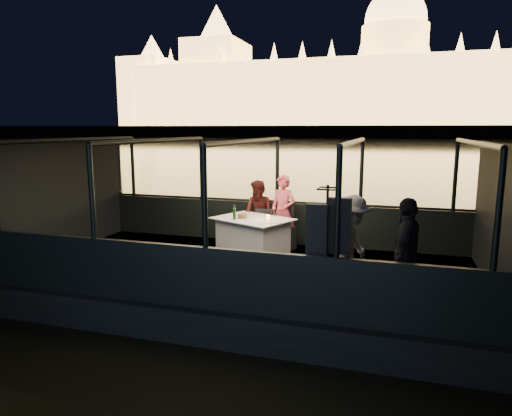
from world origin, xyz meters
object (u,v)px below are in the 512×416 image
(chair_port_left, at_px, (262,229))
(person_man_maroon, at_px, (259,213))
(dining_table_central, at_px, (253,237))
(wine_bottle, at_px, (234,212))
(chair_port_right, at_px, (283,228))
(passenger_dark, at_px, (407,250))
(person_woman_coral, at_px, (283,214))
(passenger_stripe, at_px, (351,243))
(coat_stand, at_px, (326,251))

(chair_port_left, distance_m, person_man_maroon, 0.41)
(dining_table_central, bearing_deg, wine_bottle, -142.81)
(dining_table_central, bearing_deg, chair_port_right, 55.02)
(chair_port_left, distance_m, passenger_dark, 3.72)
(dining_table_central, bearing_deg, chair_port_left, 83.01)
(person_man_maroon, distance_m, passenger_dark, 3.97)
(chair_port_right, height_order, person_woman_coral, person_woman_coral)
(chair_port_right, bearing_deg, person_man_maroon, -171.07)
(chair_port_right, bearing_deg, chair_port_left, -139.97)
(dining_table_central, distance_m, wine_bottle, 0.65)
(passenger_stripe, relative_size, wine_bottle, 5.49)
(chair_port_right, height_order, wine_bottle, wine_bottle)
(coat_stand, relative_size, wine_bottle, 6.31)
(coat_stand, height_order, passenger_stripe, coat_stand)
(person_woman_coral, bearing_deg, chair_port_right, -62.08)
(person_woman_coral, bearing_deg, person_man_maroon, -164.74)
(passenger_stripe, bearing_deg, chair_port_right, 47.83)
(dining_table_central, xyz_separation_m, person_woman_coral, (0.44, 0.72, 0.36))
(chair_port_right, height_order, coat_stand, coat_stand)
(coat_stand, distance_m, wine_bottle, 3.14)
(coat_stand, distance_m, person_woman_coral, 3.54)
(passenger_stripe, bearing_deg, dining_table_central, 63.63)
(chair_port_left, bearing_deg, coat_stand, -65.41)
(chair_port_left, bearing_deg, wine_bottle, -122.88)
(person_man_maroon, height_order, passenger_stripe, passenger_stripe)
(person_woman_coral, xyz_separation_m, passenger_dark, (2.42, -2.67, 0.10))
(chair_port_right, relative_size, wine_bottle, 3.28)
(coat_stand, xyz_separation_m, wine_bottle, (-2.12, 2.31, 0.02))
(chair_port_right, relative_size, person_man_maroon, 0.65)
(person_woman_coral, height_order, wine_bottle, person_woman_coral)
(person_man_maroon, bearing_deg, dining_table_central, -66.98)
(chair_port_right, bearing_deg, passenger_dark, -30.75)
(chair_port_left, relative_size, passenger_stripe, 0.54)
(coat_stand, bearing_deg, dining_table_central, 125.63)
(chair_port_left, bearing_deg, passenger_dark, -46.56)
(coat_stand, relative_size, passenger_dark, 1.13)
(wine_bottle, bearing_deg, chair_port_right, 49.24)
(chair_port_left, height_order, passenger_dark, passenger_dark)
(coat_stand, relative_size, person_man_maroon, 1.25)
(chair_port_left, distance_m, chair_port_right, 0.43)
(dining_table_central, height_order, person_woman_coral, person_woman_coral)
(passenger_dark, bearing_deg, chair_port_right, -123.74)
(dining_table_central, xyz_separation_m, chair_port_left, (0.06, 0.48, 0.06))
(chair_port_right, distance_m, passenger_stripe, 2.93)
(passenger_dark, distance_m, wine_bottle, 3.60)
(chair_port_right, distance_m, person_man_maroon, 0.62)
(dining_table_central, bearing_deg, person_woman_coral, 58.65)
(chair_port_right, xyz_separation_m, passenger_dark, (2.40, -2.59, 0.40))
(person_man_maroon, xyz_separation_m, wine_bottle, (-0.22, -0.95, 0.17))
(coat_stand, height_order, wine_bottle, coat_stand)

